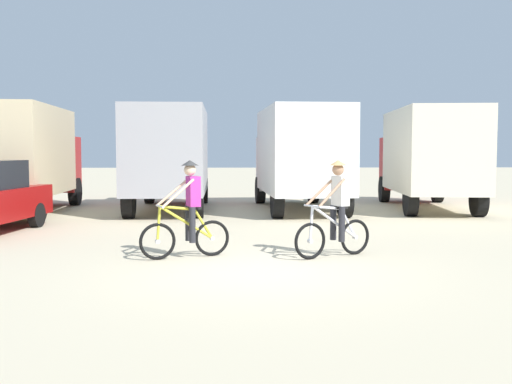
# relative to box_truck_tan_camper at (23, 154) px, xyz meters

# --- Properties ---
(ground_plane) EXTENTS (120.00, 120.00, 0.00)m
(ground_plane) POSITION_rel_box_truck_tan_camper_xyz_m (7.17, -9.43, -1.87)
(ground_plane) COLOR beige
(box_truck_tan_camper) EXTENTS (2.76, 6.88, 3.35)m
(box_truck_tan_camper) POSITION_rel_box_truck_tan_camper_xyz_m (0.00, 0.00, 0.00)
(box_truck_tan_camper) COLOR #CCB78E
(box_truck_tan_camper) RESTS_ON ground
(box_truck_grey_hauler) EXTENTS (2.53, 6.80, 3.35)m
(box_truck_grey_hauler) POSITION_rel_box_truck_tan_camper_xyz_m (4.56, 0.73, 0.00)
(box_truck_grey_hauler) COLOR #9E9EA3
(box_truck_grey_hauler) RESTS_ON ground
(box_truck_white_box) EXTENTS (2.76, 6.88, 3.35)m
(box_truck_white_box) POSITION_rel_box_truck_tan_camper_xyz_m (8.85, 0.63, 0.00)
(box_truck_white_box) COLOR white
(box_truck_white_box) RESTS_ON ground
(box_truck_cream_rv) EXTENTS (2.93, 6.93, 3.35)m
(box_truck_cream_rv) POSITION_rel_box_truck_tan_camper_xyz_m (13.29, 0.91, 0.00)
(box_truck_cream_rv) COLOR beige
(box_truck_cream_rv) RESTS_ON ground
(cyclist_orange_shirt) EXTENTS (1.64, 0.76, 1.82)m
(cyclist_orange_shirt) POSITION_rel_box_truck_tan_camper_xyz_m (5.88, -8.06, -1.03)
(cyclist_orange_shirt) COLOR black
(cyclist_orange_shirt) RESTS_ON ground
(cyclist_cowboy_hat) EXTENTS (1.56, 0.89, 1.82)m
(cyclist_cowboy_hat) POSITION_rel_box_truck_tan_camper_xyz_m (8.64, -8.05, -1.03)
(cyclist_cowboy_hat) COLOR black
(cyclist_cowboy_hat) RESTS_ON ground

